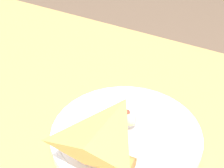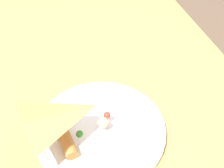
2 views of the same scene
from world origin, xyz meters
name	(u,v)px [view 2 (image 2 of 2)]	position (x,y,z in m)	size (l,w,h in m)	color
dining_table	(70,105)	(0.00, 0.00, 0.66)	(1.23, 0.77, 0.76)	tan
plate_pizza	(99,130)	(-0.19, -0.02, 0.78)	(0.26, 0.26, 0.05)	white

